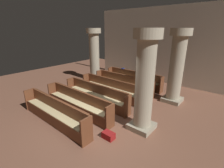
{
  "coord_description": "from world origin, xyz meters",
  "views": [
    {
      "loc": [
        3.75,
        -3.58,
        3.27
      ],
      "look_at": [
        -0.9,
        1.99,
        0.75
      ],
      "focal_mm": 25.75,
      "sensor_mm": 36.0,
      "label": 1
    }
  ],
  "objects": [
    {
      "name": "ground_plane",
      "position": [
        0.0,
        0.0,
        0.0
      ],
      "size": [
        19.2,
        19.2,
        0.0
      ],
      "primitive_type": "plane",
      "color": "brown"
    },
    {
      "name": "pew_row_3",
      "position": [
        -1.1,
        1.07,
        0.47
      ],
      "size": [
        3.59,
        0.47,
        0.88
      ],
      "color": "brown",
      "rests_on": "ground"
    },
    {
      "name": "pew_row_2",
      "position": [
        -1.1,
        2.12,
        0.47
      ],
      "size": [
        3.59,
        0.46,
        0.88
      ],
      "color": "brown",
      "rests_on": "ground"
    },
    {
      "name": "lectern",
      "position": [
        -0.89,
        5.34,
        0.45
      ],
      "size": [
        0.48,
        0.45,
        1.08
      ],
      "color": "#562B1A",
      "rests_on": "ground"
    },
    {
      "name": "hymn_book",
      "position": [
        -2.02,
        4.39,
        0.9
      ],
      "size": [
        0.15,
        0.19,
        0.03
      ],
      "primitive_type": "cube",
      "color": "navy",
      "rests_on": "pew_row_0"
    },
    {
      "name": "pew_row_5",
      "position": [
        -1.1,
        -1.01,
        0.47
      ],
      "size": [
        3.59,
        0.46,
        0.88
      ],
      "color": "brown",
      "rests_on": "ground"
    },
    {
      "name": "pillar_aisle_side",
      "position": [
        1.49,
        3.58,
        1.72
      ],
      "size": [
        0.89,
        0.89,
        3.29
      ],
      "color": "#9F967E",
      "rests_on": "ground"
    },
    {
      "name": "pew_row_4",
      "position": [
        -1.1,
        0.03,
        0.47
      ],
      "size": [
        3.59,
        0.46,
        0.88
      ],
      "color": "brown",
      "rests_on": "ground"
    },
    {
      "name": "pillar_aisle_rear",
      "position": [
        1.49,
        0.72,
        1.72
      ],
      "size": [
        0.85,
        0.85,
        3.29
      ],
      "color": "#9F967E",
      "rests_on": "ground"
    },
    {
      "name": "back_wall",
      "position": [
        0.0,
        6.08,
        2.25
      ],
      "size": [
        10.0,
        0.16,
        4.5
      ],
      "primitive_type": "cube",
      "color": "silver",
      "rests_on": "ground"
    },
    {
      "name": "pew_row_0",
      "position": [
        -1.1,
        4.2,
        0.47
      ],
      "size": [
        3.59,
        0.47,
        0.88
      ],
      "color": "brown",
      "rests_on": "ground"
    },
    {
      "name": "kneeler_box_red",
      "position": [
        0.97,
        -0.42,
        0.11
      ],
      "size": [
        0.39,
        0.25,
        0.21
      ],
      "primitive_type": "cube",
      "color": "maroon",
      "rests_on": "ground"
    },
    {
      "name": "pew_row_1",
      "position": [
        -1.1,
        3.16,
        0.47
      ],
      "size": [
        3.59,
        0.46,
        0.88
      ],
      "color": "brown",
      "rests_on": "ground"
    },
    {
      "name": "pillar_far_side",
      "position": [
        -3.64,
        3.53,
        1.72
      ],
      "size": [
        0.89,
        0.89,
        3.29
      ],
      "color": "#9F967E",
      "rests_on": "ground"
    }
  ]
}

